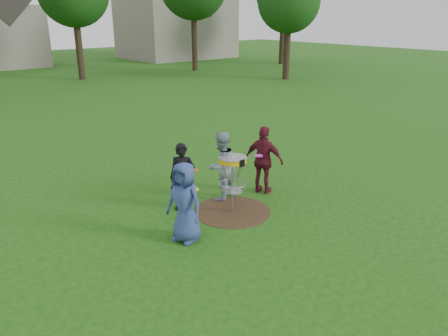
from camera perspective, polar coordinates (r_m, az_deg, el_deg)
ground at (r=10.27m, az=1.08°, el=-5.70°), size 100.00×100.00×0.00m
dirt_patch at (r=10.27m, az=1.08°, el=-5.68°), size 1.80×1.80×0.01m
player_blue at (r=8.73m, az=-5.16°, el=-4.50°), size 0.74×0.93×1.67m
player_black at (r=10.11m, az=-5.44°, el=-1.23°), size 0.70×0.68×1.61m
player_grey at (r=10.66m, az=-0.37°, el=0.24°), size 0.92×0.77×1.71m
player_maroon at (r=11.07m, az=5.23°, el=1.02°), size 0.79×1.11×1.75m
disc_on_grass at (r=9.97m, az=-4.31°, el=-6.51°), size 0.22×0.22×0.02m
disc_golf_basket at (r=9.88m, az=1.12°, el=-0.34°), size 0.66×0.67×1.38m
held_discs at (r=9.97m, az=-0.62°, el=-0.06°), size 2.66×1.19×0.10m
house_row at (r=41.53m, az=-25.85°, el=17.44°), size 44.50×10.65×11.62m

